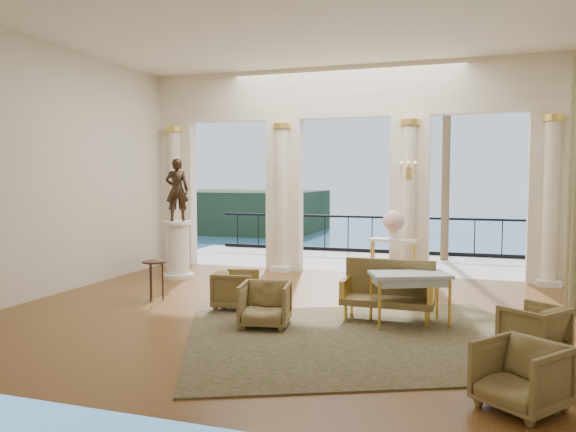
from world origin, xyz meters
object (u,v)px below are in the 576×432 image
(armchair_c, at_px, (534,327))
(settee, at_px, (388,291))
(armchair_a, at_px, (265,302))
(armchair_d, at_px, (236,287))
(statue, at_px, (177,190))
(game_table, at_px, (410,278))
(pedestal, at_px, (178,250))
(side_table, at_px, (155,267))
(armchair_b, at_px, (521,373))
(console_table, at_px, (393,246))

(armchair_c, bearing_deg, settee, -82.12)
(armchair_a, height_order, armchair_d, armchair_a)
(settee, height_order, statue, statue)
(game_table, relative_size, statue, 0.95)
(armchair_c, height_order, armchair_d, armchair_d)
(pedestal, distance_m, side_table, 2.15)
(armchair_a, xyz_separation_m, armchair_b, (3.22, -1.94, -0.01))
(armchair_d, bearing_deg, armchair_b, -133.75)
(pedestal, xyz_separation_m, console_table, (4.39, 0.85, 0.16))
(armchair_c, xyz_separation_m, game_table, (-1.56, 0.86, 0.35))
(settee, xyz_separation_m, pedestal, (-4.72, 2.14, 0.14))
(armchair_a, xyz_separation_m, pedestal, (-3.11, 3.06, 0.23))
(armchair_a, bearing_deg, game_table, 10.22)
(armchair_a, distance_m, settee, 1.86)
(armchair_a, distance_m, armchair_b, 3.75)
(console_table, bearing_deg, statue, -157.20)
(armchair_a, height_order, armchair_b, armchair_a)
(armchair_d, relative_size, side_table, 0.99)
(game_table, bearing_deg, settee, 126.05)
(console_table, relative_size, side_table, 1.46)
(armchair_b, height_order, side_table, armchair_b)
(armchair_c, xyz_separation_m, armchair_d, (-4.34, 1.04, 0.01))
(armchair_c, relative_size, statue, 0.50)
(game_table, distance_m, side_table, 4.36)
(armchair_b, distance_m, armchair_c, 1.83)
(side_table, bearing_deg, armchair_b, -27.75)
(console_table, bearing_deg, pedestal, -157.20)
(statue, bearing_deg, console_table, 170.70)
(armchair_a, xyz_separation_m, settee, (1.60, 0.93, 0.09))
(armchair_a, xyz_separation_m, armchair_d, (-0.85, 0.91, -0.01))
(settee, bearing_deg, armchair_b, -60.63)
(game_table, xyz_separation_m, pedestal, (-5.05, 2.33, -0.10))
(armchair_b, relative_size, side_table, 1.02)
(statue, distance_m, console_table, 4.61)
(statue, bearing_deg, side_table, 88.60)
(armchair_b, height_order, console_table, console_table)
(armchair_a, bearing_deg, console_table, 61.51)
(game_table, height_order, pedestal, pedestal)
(armchair_a, relative_size, armchair_b, 1.02)
(game_table, relative_size, pedestal, 1.04)
(armchair_d, bearing_deg, armchair_c, -112.18)
(armchair_a, xyz_separation_m, console_table, (1.27, 3.91, 0.38))
(armchair_a, bearing_deg, armchair_b, -41.53)
(armchair_c, distance_m, settee, 2.17)
(console_table, bearing_deg, side_table, -130.12)
(armchair_c, height_order, settee, settee)
(armchair_d, distance_m, statue, 3.47)
(armchair_b, relative_size, armchair_d, 1.02)
(settee, distance_m, pedestal, 5.18)
(armchair_b, bearing_deg, console_table, 146.16)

